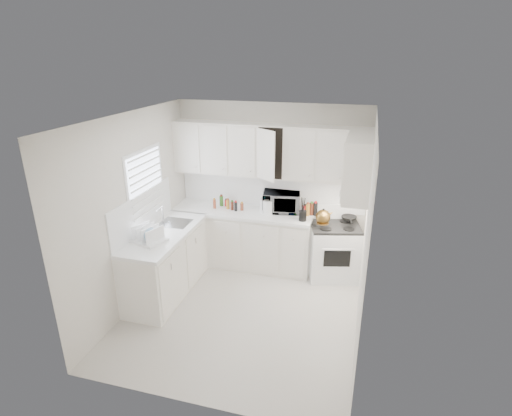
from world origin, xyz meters
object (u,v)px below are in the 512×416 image
(utensil_crock, at_px, (303,209))
(dish_rack, at_px, (147,232))
(microwave, at_px, (281,200))
(rice_cooker, at_px, (269,204))
(tea_kettle, at_px, (323,216))
(stove, at_px, (334,244))

(utensil_crock, bearing_deg, dish_rack, -146.58)
(microwave, distance_m, rice_cooker, 0.22)
(microwave, relative_size, dish_rack, 1.27)
(tea_kettle, bearing_deg, utensil_crock, 154.78)
(tea_kettle, xyz_separation_m, rice_cooker, (-0.87, 0.20, 0.02))
(dish_rack, bearing_deg, utensil_crock, 51.91)
(stove, height_order, dish_rack, dish_rack)
(rice_cooker, xyz_separation_m, utensil_crock, (0.57, -0.19, 0.06))
(stove, distance_m, utensil_crock, 0.77)
(rice_cooker, bearing_deg, stove, 10.21)
(stove, height_order, microwave, microwave)
(tea_kettle, bearing_deg, microwave, 132.58)
(stove, height_order, tea_kettle, tea_kettle)
(stove, relative_size, dish_rack, 2.49)
(rice_cooker, relative_size, dish_rack, 0.58)
(stove, height_order, utensil_crock, utensil_crock)
(stove, xyz_separation_m, dish_rack, (-2.34, -1.38, 0.52))
(stove, distance_m, tea_kettle, 0.56)
(microwave, bearing_deg, utensil_crock, -46.78)
(tea_kettle, distance_m, rice_cooker, 0.89)
(microwave, bearing_deg, stove, -18.93)
(tea_kettle, height_order, utensil_crock, utensil_crock)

